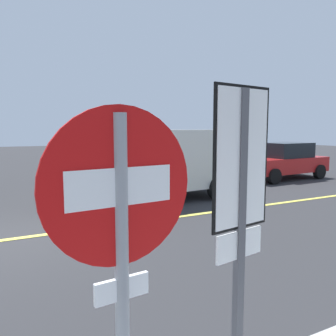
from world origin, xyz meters
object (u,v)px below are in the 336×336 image
object	(u,v)px
white_van	(155,160)
speed_limit_sign	(241,196)
stop_sign	(122,261)
car_red_near_curb	(283,161)

from	to	relation	value
white_van	speed_limit_sign	bearing A→B (deg)	-110.72
stop_sign	car_red_near_curb	bearing A→B (deg)	41.18
speed_limit_sign	stop_sign	bearing A→B (deg)	-160.78
stop_sign	car_red_near_curb	size ratio (longest dim) A/B	0.54
speed_limit_sign	car_red_near_curb	distance (m)	13.62
white_van	car_red_near_curb	distance (m)	7.26
stop_sign	speed_limit_sign	bearing A→B (deg)	19.22
stop_sign	speed_limit_sign	xyz separation A→B (m)	(1.00, 0.35, 0.17)
stop_sign	white_van	size ratio (longest dim) A/B	0.43
speed_limit_sign	car_red_near_curb	bearing A→B (deg)	42.85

